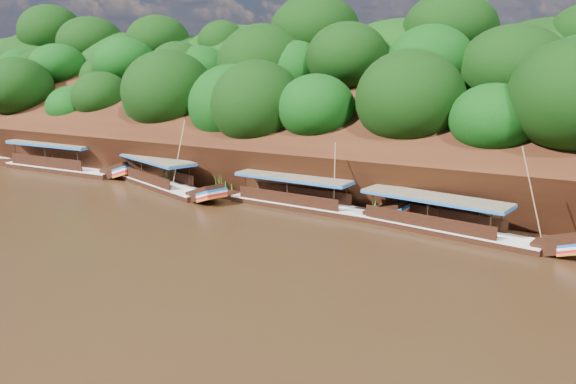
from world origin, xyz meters
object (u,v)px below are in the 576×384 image
(boat_2, at_px, (162,182))
(boat_3, at_px, (68,166))
(boat_0, at_px, (456,227))
(boat_1, at_px, (311,203))

(boat_2, distance_m, boat_3, 12.48)
(boat_0, height_order, boat_3, boat_0)
(boat_0, height_order, boat_1, boat_0)
(boat_0, relative_size, boat_1, 1.03)
(boat_1, height_order, boat_2, boat_2)
(boat_0, bearing_deg, boat_3, -174.52)
(boat_3, bearing_deg, boat_2, -5.82)
(boat_1, distance_m, boat_3, 26.18)
(boat_2, bearing_deg, boat_3, -164.43)
(boat_0, bearing_deg, boat_2, -174.12)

